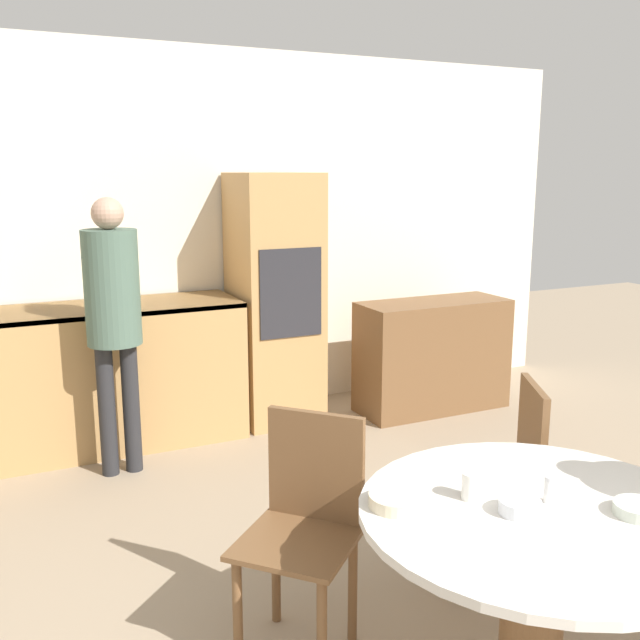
% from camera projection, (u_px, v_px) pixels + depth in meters
% --- Properties ---
extents(wall_back, '(6.18, 0.05, 2.60)m').
position_uv_depth(wall_back, '(192.00, 238.00, 5.03)').
color(wall_back, silver).
rests_on(wall_back, ground_plane).
extents(kitchen_counter, '(2.41, 0.60, 0.92)m').
position_uv_depth(kitchen_counter, '(50.00, 381.00, 4.46)').
color(kitchen_counter, tan).
rests_on(kitchen_counter, ground_plane).
extents(oven_unit, '(0.55, 0.59, 1.75)m').
position_uv_depth(oven_unit, '(275.00, 299.00, 5.02)').
color(oven_unit, tan).
rests_on(oven_unit, ground_plane).
extents(sideboard, '(1.13, 0.45, 0.82)m').
position_uv_depth(sideboard, '(432.00, 355.00, 5.31)').
color(sideboard, brown).
rests_on(sideboard, ground_plane).
extents(dining_table, '(1.12, 1.12, 0.74)m').
position_uv_depth(dining_table, '(534.00, 581.00, 2.26)').
color(dining_table, brown).
rests_on(dining_table, ground_plane).
extents(chair_far_left, '(0.57, 0.57, 0.89)m').
position_uv_depth(chair_far_left, '(306.00, 519.00, 2.63)').
color(chair_far_left, brown).
rests_on(chair_far_left, ground_plane).
extents(chair_far_right, '(0.54, 0.54, 0.89)m').
position_uv_depth(chair_far_right, '(506.00, 470.00, 3.05)').
color(chair_far_right, brown).
rests_on(chair_far_right, ground_plane).
extents(person_standing, '(0.31, 0.31, 1.62)m').
position_uv_depth(person_standing, '(113.00, 306.00, 4.05)').
color(person_standing, '#262628').
rests_on(person_standing, ground_plane).
extents(cup, '(0.07, 0.07, 0.09)m').
position_uv_depth(cup, '(472.00, 486.00, 2.27)').
color(cup, white).
rests_on(cup, dining_table).
extents(bowl_near, '(0.15, 0.15, 0.04)m').
position_uv_depth(bowl_near, '(639.00, 509.00, 2.17)').
color(bowl_near, silver).
rests_on(bowl_near, dining_table).
extents(bowl_centre, '(0.19, 0.19, 0.04)m').
position_uv_depth(bowl_centre, '(398.00, 500.00, 2.23)').
color(bowl_centre, beige).
rests_on(bowl_centre, dining_table).
extents(bowl_far, '(0.13, 0.13, 0.04)m').
position_uv_depth(bowl_far, '(520.00, 507.00, 2.18)').
color(bowl_far, silver).
rests_on(bowl_far, dining_table).
extents(salt_shaker, '(0.03, 0.03, 0.09)m').
position_uv_depth(salt_shaker, '(549.00, 489.00, 2.25)').
color(salt_shaker, white).
rests_on(salt_shaker, dining_table).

